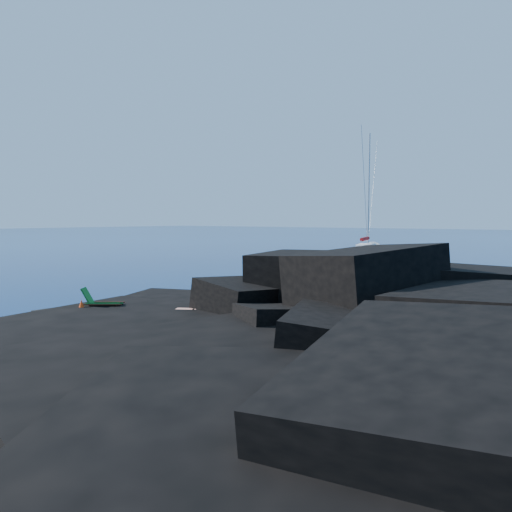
# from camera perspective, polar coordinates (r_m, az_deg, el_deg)

# --- Properties ---
(ground) EXTENTS (400.00, 400.00, 0.00)m
(ground) POSITION_cam_1_polar(r_m,az_deg,el_deg) (25.93, -20.25, -5.98)
(ground) COLOR #031539
(ground) RESTS_ON ground
(headland) EXTENTS (24.00, 24.00, 3.60)m
(headland) POSITION_cam_1_polar(r_m,az_deg,el_deg) (19.15, 9.71, -9.39)
(headland) COLOR black
(headland) RESTS_ON ground
(beach) EXTENTS (9.08, 6.86, 0.70)m
(beach) POSITION_cam_1_polar(r_m,az_deg,el_deg) (22.61, -13.05, -7.32)
(beach) COLOR black
(beach) RESTS_ON ground
(surf_foam) EXTENTS (10.00, 8.00, 0.06)m
(surf_foam) POSITION_cam_1_polar(r_m,az_deg,el_deg) (25.30, -4.36, -5.98)
(surf_foam) COLOR white
(surf_foam) RESTS_ON ground
(sailboat) EXTENTS (6.39, 13.57, 13.96)m
(sailboat) POSITION_cam_1_polar(r_m,az_deg,el_deg) (56.65, 12.55, -0.35)
(sailboat) COLOR silver
(sailboat) RESTS_ON ground
(deck_chair) EXTENTS (1.81, 1.67, 1.18)m
(deck_chair) POSITION_cam_1_polar(r_m,az_deg,el_deg) (23.41, -16.93, -4.65)
(deck_chair) COLOR #1A7529
(deck_chair) RESTS_ON beach
(towel) EXTENTS (2.27, 1.88, 0.05)m
(towel) POSITION_cam_1_polar(r_m,az_deg,el_deg) (21.84, -8.16, -6.66)
(towel) COLOR white
(towel) RESTS_ON beach
(sunbather) EXTENTS (1.94, 1.42, 0.27)m
(sunbather) POSITION_cam_1_polar(r_m,az_deg,el_deg) (21.81, -8.16, -6.24)
(sunbather) COLOR #E8967A
(sunbather) RESTS_ON towel
(marker_cone) EXTENTS (0.43, 0.43, 0.61)m
(marker_cone) POSITION_cam_1_polar(r_m,az_deg,el_deg) (23.28, -19.31, -5.47)
(marker_cone) COLOR #FF400D
(marker_cone) RESTS_ON beach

